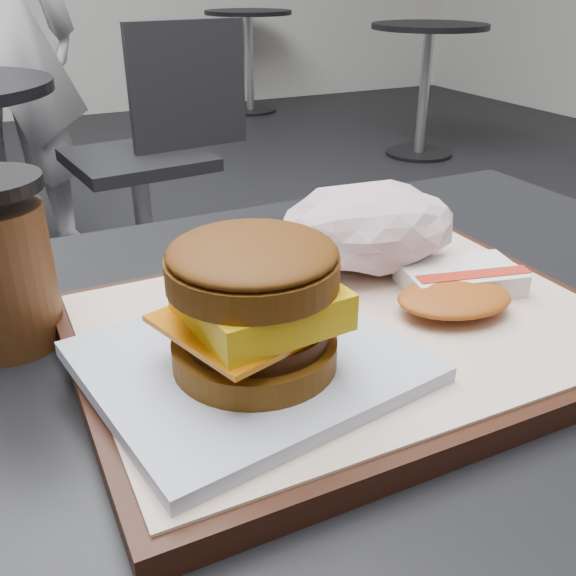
# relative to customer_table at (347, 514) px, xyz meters

# --- Properties ---
(customer_table) EXTENTS (0.80, 0.60, 0.77)m
(customer_table) POSITION_rel_customer_table_xyz_m (0.00, 0.00, 0.00)
(customer_table) COLOR #A5A5AA
(customer_table) RESTS_ON ground
(serving_tray) EXTENTS (0.38, 0.28, 0.02)m
(serving_tray) POSITION_rel_customer_table_xyz_m (-0.01, -0.01, 0.20)
(serving_tray) COLOR black
(serving_tray) RESTS_ON customer_table
(breakfast_sandwich) EXTENTS (0.21, 0.20, 0.09)m
(breakfast_sandwich) POSITION_rel_customer_table_xyz_m (-0.10, -0.04, 0.24)
(breakfast_sandwich) COLOR silver
(breakfast_sandwich) RESTS_ON serving_tray
(hash_brown) EXTENTS (0.13, 0.11, 0.02)m
(hash_brown) POSITION_rel_customer_table_xyz_m (0.08, -0.02, 0.22)
(hash_brown) COLOR white
(hash_brown) RESTS_ON serving_tray
(crumpled_wrapper) EXTENTS (0.15, 0.12, 0.07)m
(crumpled_wrapper) POSITION_rel_customer_table_xyz_m (0.05, 0.07, 0.24)
(crumpled_wrapper) COLOR silver
(crumpled_wrapper) RESTS_ON serving_tray
(coffee_cup) EXTENTS (0.08, 0.08, 0.12)m
(coffee_cup) POSITION_rel_customer_table_xyz_m (-0.23, 0.10, 0.24)
(coffee_cup) COLOR #432310
(coffee_cup) RESTS_ON customer_table
(neighbor_chair) EXTENTS (0.62, 0.46, 0.88)m
(neighbor_chair) POSITION_rel_customer_table_xyz_m (0.30, 1.73, -0.07)
(neighbor_chair) COLOR #9F9FA3
(neighbor_chair) RESTS_ON ground
(bg_table_near) EXTENTS (0.66, 0.66, 0.75)m
(bg_table_near) POSITION_rel_customer_table_xyz_m (2.20, 2.80, -0.02)
(bg_table_near) COLOR black
(bg_table_near) RESTS_ON ground
(bg_table_far) EXTENTS (0.66, 0.66, 0.75)m
(bg_table_far) POSITION_rel_customer_table_xyz_m (1.80, 4.50, -0.02)
(bg_table_far) COLOR black
(bg_table_far) RESTS_ON ground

